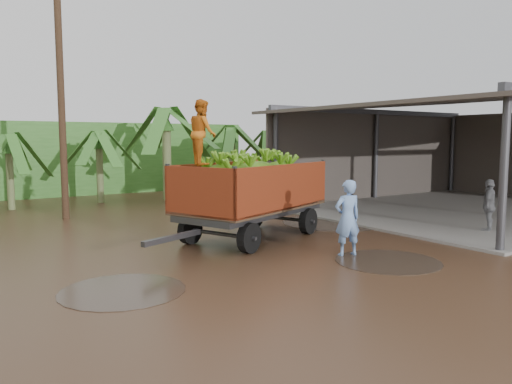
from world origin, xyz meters
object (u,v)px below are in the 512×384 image
banana_trailer (251,189)px  man_grey (489,206)px  man_blue (347,218)px  utility_pole (61,98)px

banana_trailer → man_grey: 7.14m
man_grey → man_blue: bearing=-25.7°
banana_trailer → man_blue: bearing=-96.5°
man_grey → banana_trailer: bearing=-50.0°
banana_trailer → man_blue: 3.10m
banana_trailer → utility_pole: 7.89m
utility_pole → man_blue: bearing=-65.6°
man_blue → man_grey: 5.57m
banana_trailer → man_grey: size_ratio=3.93×
banana_trailer → utility_pole: (-3.48, 6.52, 2.77)m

